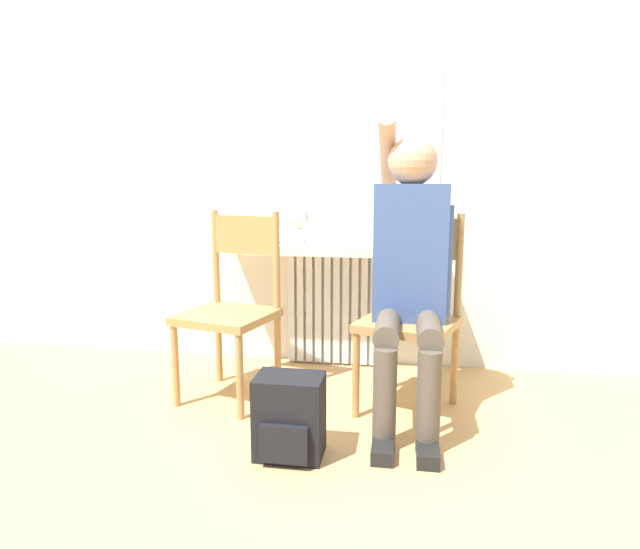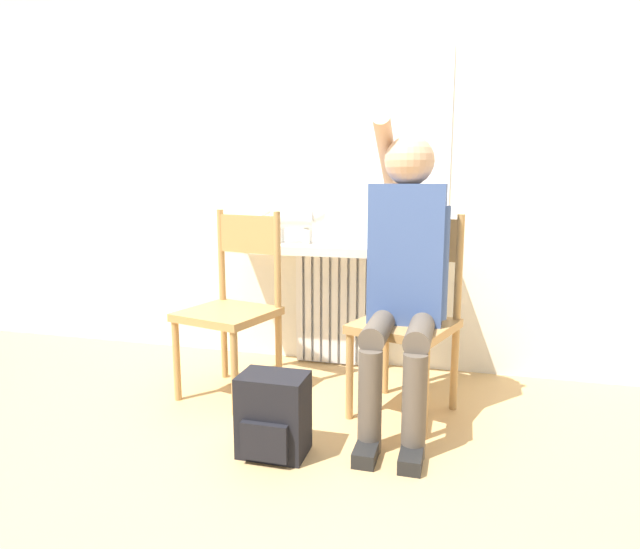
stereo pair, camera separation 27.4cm
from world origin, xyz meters
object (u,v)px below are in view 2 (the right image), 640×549
Objects in this scene: backpack at (273,416)px; chair_right at (409,314)px; cat at (297,219)px; person at (405,265)px; chair_left at (233,303)px.

chair_right is at bearing 49.90° from backpack.
cat is 1.32× the size of backpack.
backpack is at bearing -134.91° from person.
chair_left is at bearing -112.18° from cat.
chair_right reaches higher than backpack.
chair_right is at bearing 82.36° from person.
chair_right is 0.82m from backpack.
chair_left is 0.91m from chair_right.
person reaches higher than chair_right.
chair_left reaches higher than backpack.
chair_left is 0.78m from backpack.
backpack is at bearing -77.72° from cat.
person reaches higher than backpack.
chair_right is 0.95m from cat.
person is (-0.01, -0.10, 0.26)m from chair_right.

